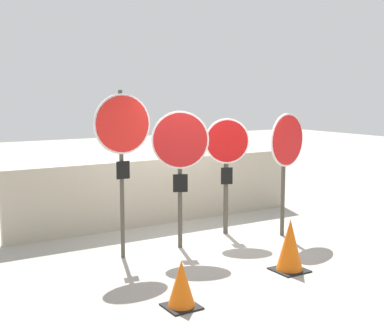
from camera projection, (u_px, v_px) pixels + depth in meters
ground_plane at (206, 242)px, 8.87m from camera, size 40.00×40.00×0.00m
fence_back at (163, 191)px, 10.07m from camera, size 5.90×0.12×1.23m
stop_sign_0 at (122, 136)px, 7.76m from camera, size 0.88×0.12×2.50m
stop_sign_1 at (180, 151)px, 8.32m from camera, size 0.83×0.40×2.19m
stop_sign_2 at (227, 154)px, 9.18m from camera, size 0.73×0.33×2.03m
stop_sign_3 at (286, 148)px, 9.05m from camera, size 0.88×0.25×2.12m
traffic_cone_0 at (290, 245)px, 7.41m from camera, size 0.45×0.45×0.74m
traffic_cone_1 at (181, 284)px, 6.15m from camera, size 0.39×0.39×0.57m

